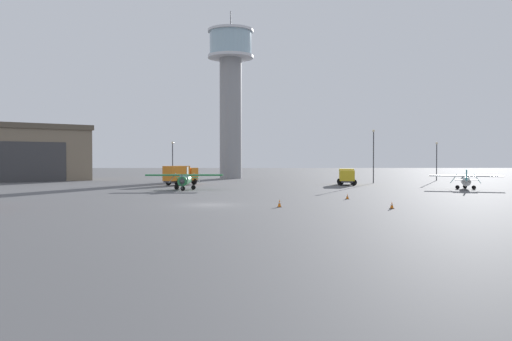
{
  "coord_description": "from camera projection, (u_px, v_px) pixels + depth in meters",
  "views": [
    {
      "loc": [
        3.61,
        -48.39,
        4.2
      ],
      "look_at": [
        4.61,
        33.08,
        2.43
      ],
      "focal_mm": 37.1,
      "sensor_mm": 36.0,
      "label": 1
    }
  ],
  "objects": [
    {
      "name": "light_post_west",
      "position": [
        437.0,
        157.0,
        102.88
      ],
      "size": [
        0.44,
        0.44,
        7.51
      ],
      "color": "#38383D",
      "rests_on": "ground_plane"
    },
    {
      "name": "traffic_cone_mid_apron",
      "position": [
        279.0,
        203.0,
        46.1
      ],
      "size": [
        0.36,
        0.36,
        0.67
      ],
      "color": "black",
      "rests_on": "ground_plane"
    },
    {
      "name": "truck_box_yellow",
      "position": [
        347.0,
        176.0,
        85.76
      ],
      "size": [
        3.7,
        6.53,
        2.6
      ],
      "rotation": [
        0.0,
        0.0,
        4.56
      ],
      "color": "#38383D",
      "rests_on": "ground_plane"
    },
    {
      "name": "light_post_north",
      "position": [
        373.0,
        152.0,
        91.61
      ],
      "size": [
        0.44,
        0.44,
        9.33
      ],
      "color": "#38383D",
      "rests_on": "ground_plane"
    },
    {
      "name": "hangar",
      "position": [
        20.0,
        153.0,
        103.11
      ],
      "size": [
        29.01,
        27.81,
        10.82
      ],
      "rotation": [
        0.0,
        0.0,
        -0.93
      ],
      "color": "#7A6B56",
      "rests_on": "ground_plane"
    },
    {
      "name": "truck_box_orange",
      "position": [
        180.0,
        174.0,
        85.06
      ],
      "size": [
        5.35,
        6.08,
        3.1
      ],
      "rotation": [
        0.0,
        0.0,
        0.92
      ],
      "color": "#38383D",
      "rests_on": "ground_plane"
    },
    {
      "name": "airplane_white",
      "position": [
        466.0,
        180.0,
        73.0
      ],
      "size": [
        9.47,
        7.48,
        2.84
      ],
      "rotation": [
        0.0,
        0.0,
        1.21
      ],
      "color": "white",
      "rests_on": "ground_plane"
    },
    {
      "name": "airplane_green",
      "position": [
        185.0,
        179.0,
        72.19
      ],
      "size": [
        10.45,
        8.22,
        3.1
      ],
      "rotation": [
        0.0,
        0.0,
        4.73
      ],
      "color": "#287A42",
      "rests_on": "ground_plane"
    },
    {
      "name": "control_tower",
      "position": [
        231.0,
        84.0,
        113.94
      ],
      "size": [
        9.81,
        9.81,
        36.04
      ],
      "color": "gray",
      "rests_on": "ground_plane"
    },
    {
      "name": "traffic_cone_near_left",
      "position": [
        392.0,
        205.0,
        44.58
      ],
      "size": [
        0.36,
        0.36,
        0.6
      ],
      "color": "black",
      "rests_on": "ground_plane"
    },
    {
      "name": "ground_plane",
      "position": [
        210.0,
        205.0,
        48.42
      ],
      "size": [
        400.0,
        400.0,
        0.0
      ],
      "primitive_type": "plane",
      "color": "#545456"
    },
    {
      "name": "light_post_east",
      "position": [
        173.0,
        157.0,
        100.84
      ],
      "size": [
        0.44,
        0.44,
        7.55
      ],
      "color": "#38383D",
      "rests_on": "ground_plane"
    },
    {
      "name": "traffic_cone_near_right",
      "position": [
        347.0,
        196.0,
        55.37
      ],
      "size": [
        0.36,
        0.36,
        0.55
      ],
      "color": "black",
      "rests_on": "ground_plane"
    }
  ]
}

